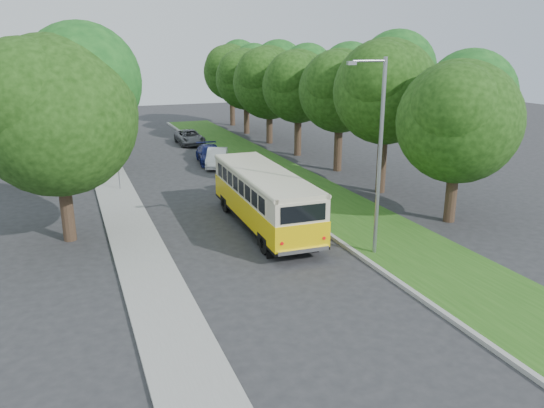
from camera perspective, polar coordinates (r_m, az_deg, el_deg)
name	(u,v)px	position (r m, az deg, el deg)	size (l,w,h in m)	color
ground	(257,248)	(22.97, -1.61, -4.77)	(120.00, 120.00, 0.00)	#29292B
curb	(289,206)	(28.59, 1.80, -0.26)	(0.20, 70.00, 0.15)	gray
grass_verge	(328,202)	(29.56, 5.99, 0.20)	(4.50, 70.00, 0.13)	#255316
sidewalk	(129,225)	(26.60, -15.11, -2.19)	(2.20, 70.00, 0.12)	gray
treeline	(214,81)	(39.60, -6.31, 12.97)	(24.27, 41.91, 9.46)	#332319
lamppost_near	(378,152)	(21.38, 11.34, 5.50)	(1.71, 0.16, 8.00)	gray
lamppost_far	(105,115)	(36.49, -17.49, 9.16)	(1.71, 0.16, 7.50)	gray
warning_sign	(118,163)	(32.93, -16.24, 4.27)	(0.56, 0.10, 2.50)	gray
vintage_bus	(264,199)	(25.04, -0.86, 0.49)	(2.46, 9.57, 2.84)	yellow
car_silver	(250,185)	(30.44, -2.38, 2.08)	(1.75, 4.36, 1.48)	#A4A4A9
car_white	(217,158)	(38.57, -5.91, 4.98)	(1.38, 3.97, 1.31)	white
car_blue	(210,154)	(39.88, -6.67, 5.33)	(1.82, 4.48, 1.30)	navy
car_grey	(190,137)	(47.84, -8.84, 7.11)	(2.11, 4.57, 1.27)	#515358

